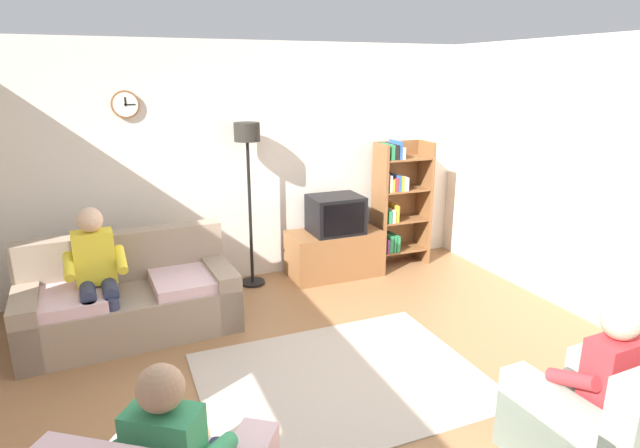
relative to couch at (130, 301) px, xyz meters
The scene contains 12 objects.
ground_plane 2.17m from the couch, 50.41° to the right, with size 12.00×12.00×0.00m, color #8C603D.
back_wall_assembly 1.99m from the couch, 36.20° to the left, with size 6.20×0.17×2.70m.
right_wall 4.66m from the couch, 21.40° to the right, with size 0.12×5.80×2.70m, color silver.
couch is the anchor object (origin of this frame).
tv_stand 2.42m from the couch, 14.16° to the left, with size 1.10×0.56×0.54m.
tv 2.46m from the couch, 13.60° to the left, with size 0.60×0.49×0.44m.
bookshelf 3.34m from the couch, 11.61° to the left, with size 0.68×0.36×1.58m.
floor_lamp 1.90m from the couch, 27.02° to the left, with size 0.28×0.28×1.85m.
armchair_near_bookshelf 3.92m from the couch, 49.74° to the right, with size 0.84×0.92×0.90m.
area_rug 2.13m from the couch, 45.12° to the right, with size 2.20×1.70×0.01m, color #AD9E8E.
person_on_couch 0.47m from the couch, 156.36° to the right, with size 0.53×0.55×1.24m.
person_in_right_armchair 3.86m from the couch, 48.94° to the right, with size 0.53×0.55×1.12m.
Camera 1 is at (-1.43, -3.15, 2.36)m, focal length 29.23 mm.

